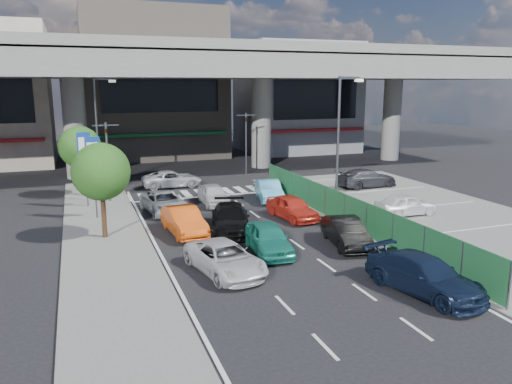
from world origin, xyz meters
name	(u,v)px	position (x,y,z in m)	size (l,w,h in m)	color
ground	(266,248)	(0.00, 0.00, 0.00)	(120.00, 120.00, 0.00)	black
parking_lot	(430,216)	(11.00, 2.00, 0.03)	(12.00, 28.00, 0.06)	#5C5C5A
sidewalk_left	(105,238)	(-7.00, 4.00, 0.06)	(4.00, 30.00, 0.12)	#5C5C5A
fence_run	(354,215)	(5.30, 1.00, 0.90)	(0.16, 22.00, 1.80)	#216235
expressway	(172,69)	(0.00, 22.00, 8.76)	(64.00, 14.00, 10.75)	#60605C
building_center	(153,84)	(0.00, 32.97, 7.49)	(14.00, 10.90, 15.00)	gray
building_east	(296,98)	(16.00, 31.97, 5.99)	(12.00, 10.90, 12.00)	gray
traffic_light_left	(107,142)	(-6.20, 12.00, 3.94)	(1.60, 1.24, 5.20)	#595B60
traffic_light_right	(246,128)	(5.50, 19.00, 3.94)	(1.60, 1.24, 5.20)	#595B60
street_lamp_right	(341,131)	(7.17, 6.00, 4.77)	(1.65, 0.22, 8.00)	#595B60
street_lamp_left	(99,122)	(-6.33, 18.00, 4.77)	(1.65, 0.22, 8.00)	#595B60
signboard_near	(94,166)	(-7.20, 7.99, 3.06)	(0.80, 0.14, 4.70)	#595B60
signboard_far	(85,159)	(-7.60, 10.99, 3.06)	(0.80, 0.14, 4.70)	#595B60
tree_near	(101,172)	(-7.00, 4.00, 3.39)	(2.80, 2.80, 4.80)	#382314
tree_far	(80,147)	(-7.80, 14.50, 3.39)	(2.80, 2.80, 4.80)	#382314
minivan_navy_back	(424,275)	(3.61, -6.78, 0.69)	(1.93, 4.76, 1.38)	#111D33
sedan_white_mid_left	(225,258)	(-2.68, -2.37, 0.62)	(2.05, 4.45, 1.24)	silver
taxi_teal_mid	(269,238)	(-0.12, -0.68, 0.68)	(1.61, 3.99, 1.36)	#1F8871
hatch_black_mid_right	(346,232)	(3.71, -0.96, 0.66)	(1.39, 4.00, 1.32)	black
taxi_orange_left	(184,221)	(-3.12, 3.58, 0.69)	(1.46, 4.19, 1.38)	#DF5312
sedan_black_mid	(231,219)	(-0.75, 3.14, 0.69)	(1.92, 4.73, 1.37)	black
taxi_orange_right	(292,207)	(3.27, 4.36, 0.67)	(1.58, 3.92, 1.34)	red
wagon_silver_front_left	(164,202)	(-3.33, 8.22, 0.63)	(2.08, 4.51, 1.25)	silver
sedan_white_front_mid	(213,194)	(-0.03, 9.25, 0.65)	(1.53, 3.80, 1.30)	silver
kei_truck_front_right	(269,190)	(3.75, 9.17, 0.66)	(1.40, 4.01, 1.32)	#4BA3CA
crossing_wagon_silver	(172,179)	(-1.50, 15.60, 0.61)	(2.03, 4.41, 1.23)	#B6BABF
parked_sedan_white	(406,205)	(9.71, 2.63, 0.69)	(1.49, 3.70, 1.26)	white
parked_sedan_dgrey	(367,178)	(12.00, 10.42, 0.73)	(1.88, 4.63, 1.34)	#323338
traffic_cone	(344,209)	(6.41, 3.99, 0.38)	(0.33, 0.33, 0.64)	red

